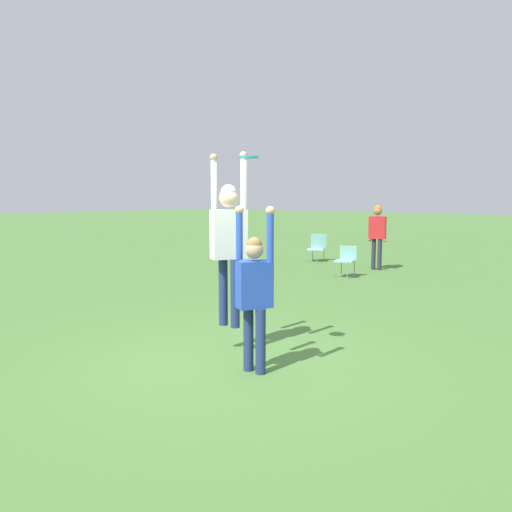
# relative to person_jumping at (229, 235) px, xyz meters

# --- Properties ---
(ground_plane) EXTENTS (120.00, 120.00, 0.00)m
(ground_plane) POSITION_rel_person_jumping_xyz_m (0.32, -0.29, -1.56)
(ground_plane) COLOR #4C7A38
(person_jumping) EXTENTS (0.61, 0.50, 2.27)m
(person_jumping) POSITION_rel_person_jumping_xyz_m (0.00, 0.00, 0.00)
(person_jumping) COLOR navy
(person_jumping) RESTS_ON ground_plane
(person_defending) EXTENTS (0.55, 0.45, 1.95)m
(person_defending) POSITION_rel_person_jumping_xyz_m (0.76, -0.42, -0.54)
(person_defending) COLOR navy
(person_defending) RESTS_ON ground_plane
(frisbee) EXTENTS (0.24, 0.24, 0.02)m
(frisbee) POSITION_rel_person_jumping_xyz_m (0.56, -0.28, 0.94)
(frisbee) COLOR #2D9EDB
(camping_chair_0) EXTENTS (0.55, 0.59, 0.80)m
(camping_chair_0) POSITION_rel_person_jumping_xyz_m (-1.79, 6.56, -1.07)
(camping_chair_0) COLOR gray
(camping_chair_0) RESTS_ON ground_plane
(camping_chair_1) EXTENTS (0.69, 0.75, 0.87)m
(camping_chair_1) POSITION_rel_person_jumping_xyz_m (-4.10, 8.89, -1.07)
(camping_chair_1) COLOR gray
(camping_chair_1) RESTS_ON ground_plane
(person_spectator_near) EXTENTS (0.56, 0.29, 1.83)m
(person_spectator_near) POSITION_rel_person_jumping_xyz_m (-1.74, 8.27, -0.45)
(person_spectator_near) COLOR #2D2D38
(person_spectator_near) RESTS_ON ground_plane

